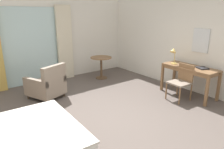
% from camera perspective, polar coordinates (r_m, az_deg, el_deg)
% --- Properties ---
extents(ground, '(6.55, 7.07, 0.10)m').
position_cam_1_polar(ground, '(4.29, -2.82, -13.34)').
color(ground, '#564C47').
extents(wall_back, '(6.15, 0.12, 2.56)m').
position_cam_1_polar(wall_back, '(6.74, -19.06, 8.85)').
color(wall_back, silver).
rests_on(wall_back, ground).
extents(wall_right, '(0.12, 6.67, 2.56)m').
position_cam_1_polar(wall_right, '(6.00, 21.76, 7.72)').
color(wall_right, silver).
rests_on(wall_right, ground).
extents(balcony_glass_door, '(1.59, 0.02, 2.25)m').
position_cam_1_polar(balcony_glass_door, '(6.59, -21.33, 7.11)').
color(balcony_glass_door, silver).
rests_on(balcony_glass_door, ground).
extents(curtain_panel_right, '(0.49, 0.10, 2.32)m').
position_cam_1_polar(curtain_panel_right, '(6.83, -12.87, 8.43)').
color(curtain_panel_right, beige).
rests_on(curtain_panel_right, ground).
extents(writing_desk, '(0.60, 1.39, 0.78)m').
position_cam_1_polar(writing_desk, '(5.65, 20.60, 1.12)').
color(writing_desk, brown).
rests_on(writing_desk, ground).
extents(desk_chair, '(0.49, 0.47, 0.88)m').
position_cam_1_polar(desk_chair, '(5.37, 18.63, -1.47)').
color(desk_chair, gray).
rests_on(desk_chair, ground).
extents(desk_lamp, '(0.31, 0.20, 0.48)m').
position_cam_1_polar(desk_lamp, '(5.64, 16.57, 5.89)').
color(desk_lamp, tan).
rests_on(desk_lamp, writing_desk).
extents(closed_book, '(0.31, 0.32, 0.03)m').
position_cam_1_polar(closed_book, '(5.54, 23.58, 1.67)').
color(closed_book, '#232328').
rests_on(closed_book, writing_desk).
extents(armchair_by_window, '(0.95, 1.00, 0.89)m').
position_cam_1_polar(armchair_by_window, '(5.46, -17.42, -2.79)').
color(armchair_by_window, gray).
rests_on(armchair_by_window, ground).
extents(round_cafe_table, '(0.69, 0.69, 0.71)m').
position_cam_1_polar(round_cafe_table, '(6.78, -2.99, 3.29)').
color(round_cafe_table, brown).
rests_on(round_cafe_table, ground).
extents(wall_mirror, '(0.02, 0.44, 0.60)m').
position_cam_1_polar(wall_mirror, '(5.81, 23.21, 8.56)').
color(wall_mirror, silver).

